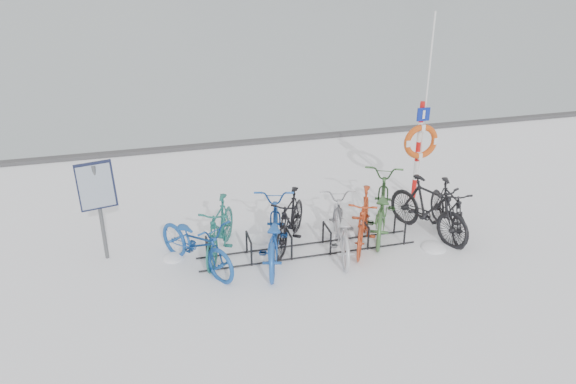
% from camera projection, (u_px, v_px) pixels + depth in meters
% --- Properties ---
extents(ground, '(900.00, 900.00, 0.00)m').
position_uv_depth(ground, '(308.00, 251.00, 10.21)').
color(ground, white).
rests_on(ground, ground).
extents(quay_edge, '(400.00, 0.25, 0.10)m').
position_uv_depth(quay_edge, '(247.00, 142.00, 15.37)').
color(quay_edge, '#3F3F42').
rests_on(quay_edge, ground).
extents(bike_rack, '(4.00, 0.48, 0.46)m').
position_uv_depth(bike_rack, '(308.00, 242.00, 10.13)').
color(bike_rack, black).
rests_on(bike_rack, ground).
extents(info_board, '(0.64, 0.35, 1.82)m').
position_uv_depth(info_board, '(97.00, 191.00, 9.43)').
color(info_board, '#595B5E').
rests_on(info_board, ground).
extents(lifebuoy_station, '(0.75, 0.22, 3.91)m').
position_uv_depth(lifebuoy_station, '(420.00, 142.00, 11.69)').
color(lifebuoy_station, red).
rests_on(lifebuoy_station, ground).
extents(bike_0, '(1.58, 1.97, 1.00)m').
position_uv_depth(bike_0, '(196.00, 241.00, 9.53)').
color(bike_0, '#184B9A').
rests_on(bike_0, ground).
extents(bike_1, '(1.16, 1.82, 1.06)m').
position_uv_depth(bike_1, '(220.00, 227.00, 9.92)').
color(bike_1, '#1D615A').
rests_on(bike_1, ground).
extents(bike_2, '(1.25, 2.19, 1.09)m').
position_uv_depth(bike_2, '(273.00, 231.00, 9.77)').
color(bike_2, '#1C52AE').
rests_on(bike_2, ground).
extents(bike_3, '(1.30, 1.73, 1.04)m').
position_uv_depth(bike_3, '(290.00, 218.00, 10.26)').
color(bike_3, black).
rests_on(bike_3, ground).
extents(bike_4, '(1.05, 2.01, 1.00)m').
position_uv_depth(bike_4, '(341.00, 225.00, 10.04)').
color(bike_4, '#B5B7BE').
rests_on(bike_4, ground).
extents(bike_5, '(1.26, 1.81, 1.07)m').
position_uv_depth(bike_5, '(364.00, 218.00, 10.24)').
color(bike_5, '#B23B1A').
rests_on(bike_5, ground).
extents(bike_6, '(1.60, 2.26, 1.12)m').
position_uv_depth(bike_6, '(381.00, 204.00, 10.72)').
color(bike_6, '#366031').
rests_on(bike_6, ground).
extents(bike_7, '(1.21, 1.97, 1.15)m').
position_uv_depth(bike_7, '(429.00, 207.00, 10.56)').
color(bike_7, black).
rests_on(bike_7, ground).
extents(bike_8, '(0.69, 1.78, 1.05)m').
position_uv_depth(bike_8, '(449.00, 208.00, 10.65)').
color(bike_8, black).
rests_on(bike_8, ground).
extents(snow_drifts, '(5.62, 1.55, 0.18)m').
position_uv_depth(snow_drifts, '(347.00, 239.00, 10.63)').
color(snow_drifts, white).
rests_on(snow_drifts, ground).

